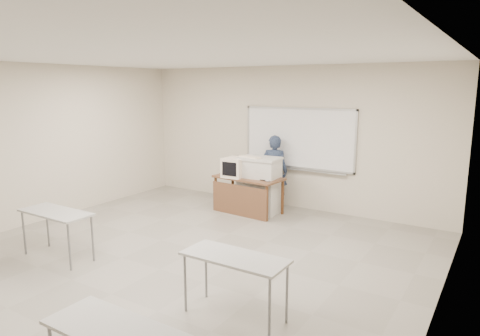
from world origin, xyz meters
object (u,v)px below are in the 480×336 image
Objects in this scene: mouse at (268,181)px; keyboard at (250,157)px; presenter at (274,171)px; laptop at (266,176)px; whiteboard at (298,139)px; instructor_desk at (246,188)px; podium at (259,185)px; crt_monitor at (235,167)px.

keyboard is at bearing -177.94° from mouse.
keyboard is 0.31× the size of presenter.
whiteboard is at bearing 71.68° from laptop.
instructor_desk is 0.29m from podium.
whiteboard is 5.14× the size of keyboard.
laptop is (0.40, 0.10, 0.27)m from instructor_desk.
whiteboard is 0.86m from presenter.
whiteboard is at bearing 43.70° from crt_monitor.
mouse is 0.06× the size of presenter.
presenter is (-0.30, 0.85, 0.01)m from mouse.
keyboard is (0.30, 0.10, 0.22)m from crt_monitor.
crt_monitor is at bearing -172.44° from instructor_desk.
keyboard is (0.05, 0.08, 0.63)m from instructor_desk.
instructor_desk is at bearing -168.12° from mouse.
laptop is at bearing 15.33° from keyboard.
crt_monitor is (-0.95, -0.98, -0.54)m from whiteboard.
presenter is at bearing 76.42° from instructor_desk.
crt_monitor is 0.31× the size of presenter.
crt_monitor is (-0.25, -0.01, 0.41)m from instructor_desk.
presenter reaches higher than instructor_desk.
whiteboard is 1.28m from mouse.
presenter is (0.05, 0.56, 0.20)m from podium.
laptop reaches higher than instructor_desk.
presenter is (-0.45, -0.21, -0.70)m from whiteboard.
instructor_desk is at bearing -138.43° from podium.
whiteboard reaches higher than podium.
whiteboard is 2.15× the size of podium.
podium is 0.32m from laptop.
presenter is (0.50, 0.78, -0.16)m from crt_monitor.
laptop is (0.65, 0.12, -0.14)m from crt_monitor.
podium reaches higher than instructor_desk.
laptop is at bearing 7.86° from crt_monitor.
laptop is at bearing -109.07° from whiteboard.
presenter reaches higher than laptop.
podium is at bearing 23.39° from crt_monitor.
instructor_desk is 1.21× the size of podium.
mouse is (-0.15, -1.06, -0.71)m from whiteboard.
mouse is 0.90m from presenter.
whiteboard reaches higher than laptop.
whiteboard is 1.14m from keyboard.
mouse is at bearing -4.66° from instructor_desk.
presenter is at bearing 130.46° from mouse.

